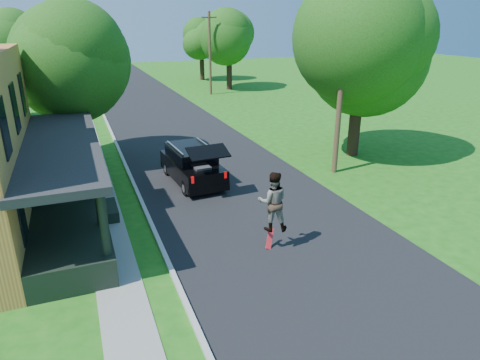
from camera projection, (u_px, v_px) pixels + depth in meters
name	position (u px, v px, depth m)	size (l,w,h in m)	color
ground	(310.00, 267.00, 13.17)	(140.00, 140.00, 0.00)	#186113
street	(169.00, 126.00, 30.60)	(8.00, 120.00, 0.02)	black
curb	(110.00, 131.00, 29.22)	(0.15, 120.00, 0.12)	#AEAEA9
sidewalk	(86.00, 133.00, 28.70)	(1.30, 120.00, 0.03)	gray
black_suv	(192.00, 165.00, 19.74)	(2.12, 4.88, 2.22)	black
skateboarder	(273.00, 201.00, 13.68)	(1.16, 1.03, 1.99)	black
skateboard	(270.00, 239.00, 14.22)	(0.46, 0.40, 0.65)	red
tree_left_mid	(69.00, 52.00, 20.88)	(6.81, 6.93, 8.68)	black
tree_left_far	(5.00, 34.00, 38.27)	(7.08, 6.90, 9.05)	black
tree_right_near	(362.00, 39.00, 21.93)	(7.13, 7.25, 9.52)	black
tree_right_mid	(228.00, 33.00, 44.54)	(7.24, 6.96, 8.87)	black
tree_right_far	(201.00, 37.00, 52.11)	(6.26, 5.92, 7.77)	black
utility_pole_near	(343.00, 65.00, 19.50)	(1.54, 0.57, 10.13)	#483921
utility_pole_far	(210.00, 53.00, 42.02)	(1.52, 0.25, 7.89)	#483921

